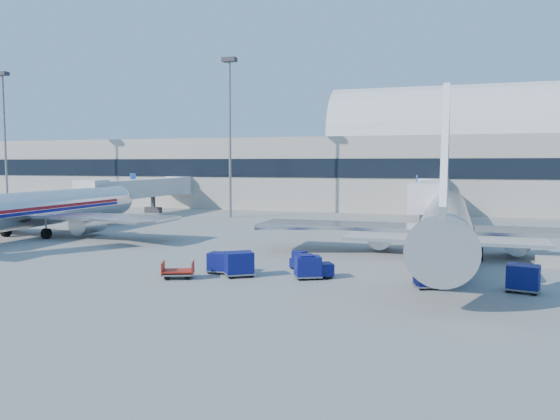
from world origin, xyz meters
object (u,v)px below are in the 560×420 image
(barrier_near, at_px, (557,262))
(jetbridge_mid, at_px, (145,188))
(tug_lead, at_px, (312,267))
(cart_train_c, at_px, (220,262))
(airliner_mid, at_px, (32,209))
(jetbridge_near, at_px, (430,193))
(cart_solo_far, at_px, (523,278))
(cart_solo_near, at_px, (428,276))
(tug_right, at_px, (443,270))
(tug_left, at_px, (302,260))
(cart_train_a, at_px, (308,267))
(mast_west, at_px, (230,114))
(mast_far_west, at_px, (4,120))
(airliner_main, at_px, (446,222))
(cart_open_red, at_px, (178,273))
(cart_train_b, at_px, (239,263))

(barrier_near, bearing_deg, jetbridge_mid, 151.20)
(tug_lead, relative_size, cart_train_c, 1.66)
(airliner_mid, height_order, jetbridge_near, airliner_mid)
(tug_lead, distance_m, cart_solo_far, 13.13)
(cart_train_c, height_order, cart_solo_near, cart_solo_near)
(airliner_mid, distance_m, cart_solo_far, 48.09)
(tug_right, distance_m, tug_left, 10.15)
(airliner_mid, relative_size, cart_train_c, 21.99)
(jetbridge_mid, distance_m, cart_train_a, 52.25)
(tug_lead, height_order, cart_train_a, tug_lead)
(barrier_near, bearing_deg, cart_train_a, -151.08)
(jetbridge_near, relative_size, cart_train_c, 16.23)
(cart_train_c, relative_size, cart_solo_far, 0.78)
(mast_west, distance_m, cart_solo_far, 52.57)
(jetbridge_near, relative_size, cart_solo_far, 12.64)
(cart_train_a, relative_size, cart_solo_far, 0.99)
(mast_far_west, relative_size, tug_lead, 8.03)
(airliner_mid, relative_size, mast_far_west, 1.65)
(jetbridge_mid, bearing_deg, mast_far_west, -178.19)
(jetbridge_mid, bearing_deg, airliner_main, -30.64)
(cart_open_red, bearing_deg, jetbridge_mid, 102.05)
(airliner_mid, height_order, mast_west, mast_west)
(tug_lead, height_order, tug_left, tug_lead)
(mast_far_west, relative_size, cart_train_c, 13.34)
(jetbridge_near, distance_m, tug_right, 36.01)
(cart_train_a, xyz_separation_m, cart_solo_near, (7.86, -0.48, -0.04))
(mast_far_west, relative_size, cart_solo_near, 11.10)
(tug_lead, height_order, cart_solo_near, tug_lead)
(airliner_mid, distance_m, tug_lead, 35.48)
(airliner_mid, height_order, mast_far_west, mast_far_west)
(airliner_mid, distance_m, cart_open_red, 28.79)
(cart_train_b, xyz_separation_m, cart_solo_far, (18.06, 0.93, -0.02))
(jetbridge_near, xyz_separation_m, jetbridge_mid, (-42.00, 0.00, 0.00))
(cart_train_a, height_order, cart_train_c, cart_train_a)
(tug_left, height_order, cart_train_c, cart_train_c)
(tug_right, height_order, cart_solo_far, cart_solo_far)
(jetbridge_mid, bearing_deg, cart_solo_near, -41.50)
(jetbridge_near, distance_m, cart_open_red, 43.30)
(tug_left, bearing_deg, tug_right, -78.40)
(jetbridge_mid, relative_size, mast_west, 1.22)
(mast_far_west, height_order, cart_solo_near, mast_far_west)
(mast_west, bearing_deg, barrier_near, -36.38)
(tug_lead, bearing_deg, jetbridge_near, 51.29)
(tug_lead, bearing_deg, airliner_mid, 131.56)
(airliner_mid, height_order, cart_solo_near, airliner_mid)
(jetbridge_mid, xyz_separation_m, tug_left, (34.31, -34.53, -3.32))
(airliner_main, distance_m, jetbridge_near, 26.43)
(cart_train_a, distance_m, cart_train_b, 4.76)
(jetbridge_mid, bearing_deg, cart_open_red, -56.07)
(tug_left, bearing_deg, mast_west, 49.22)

